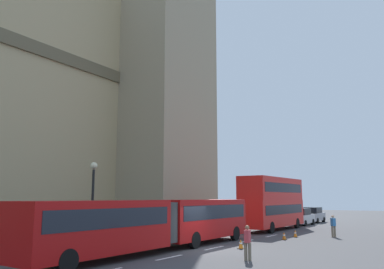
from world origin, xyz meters
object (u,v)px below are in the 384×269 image
traffic_cone_middle (284,236)px  traffic_cone_east (295,234)px  traffic_cone_west (241,244)px  pedestrian_by_kerb (333,225)px  articulated_bus (158,220)px  sedan_lead (301,217)px  double_decker_bus (273,201)px  street_lamp (93,197)px  sedan_trailing (313,215)px  pedestrian_near_cones (247,241)px

traffic_cone_middle → traffic_cone_east: same height
traffic_cone_west → pedestrian_by_kerb: (10.17, -2.95, 0.63)m
articulated_bus → sedan_lead: size_ratio=4.13×
double_decker_bus → sedan_lead: 8.22m
sedan_lead → street_lamp: bearing=170.2°
sedan_lead → sedan_trailing: 5.53m
articulated_bus → traffic_cone_middle: articulated_bus is taller
sedan_lead → traffic_cone_east: bearing=-164.1°
traffic_cone_east → street_lamp: street_lamp is taller
sedan_lead → traffic_cone_middle: 16.28m
traffic_cone_east → pedestrian_by_kerb: (1.55, -2.52, 0.63)m
street_lamp → pedestrian_near_cones: size_ratio=3.12×
street_lamp → pedestrian_near_cones: 10.56m
articulated_bus → double_decker_bus: bearing=0.0°
articulated_bus → sedan_lead: (25.69, -0.11, -0.83)m
sedan_trailing → pedestrian_by_kerb: size_ratio=2.60×
pedestrian_near_cones → articulated_bus: bearing=87.1°
street_lamp → sedan_trailing: bearing=-7.7°
sedan_lead → pedestrian_by_kerb: bearing=-151.9°
traffic_cone_middle → pedestrian_by_kerb: bearing=-33.9°
street_lamp → sedan_lead: bearing=-9.8°
traffic_cone_east → traffic_cone_west: bearing=177.2°
articulated_bus → pedestrian_by_kerb: 15.19m
articulated_bus → traffic_cone_middle: 10.72m
sedan_trailing → traffic_cone_west: bearing=-172.4°
traffic_cone_west → pedestrian_by_kerb: size_ratio=0.34×
articulated_bus → sedan_lead: articulated_bus is taller
articulated_bus → street_lamp: bearing=101.6°
articulated_bus → street_lamp: size_ratio=3.45×
pedestrian_by_kerb → double_decker_bus: bearing=58.6°
traffic_cone_west → street_lamp: bearing=119.0°
street_lamp → double_decker_bus: bearing=-13.6°
sedan_lead → articulated_bus: bearing=179.8°
traffic_cone_middle → traffic_cone_east: size_ratio=1.00×
traffic_cone_west → traffic_cone_middle: 6.34m
sedan_trailing → traffic_cone_west: sedan_trailing is taller
traffic_cone_middle → pedestrian_near_cones: pedestrian_near_cones is taller
articulated_bus → pedestrian_near_cones: 5.88m
traffic_cone_east → street_lamp: bearing=147.1°
double_decker_bus → pedestrian_near_cones: bearing=-162.1°
traffic_cone_east → pedestrian_by_kerb: bearing=-58.4°
traffic_cone_middle → pedestrian_near_cones: size_ratio=0.34×
sedan_lead → sedan_trailing: bearing=2.6°
traffic_cone_west → pedestrian_near_cones: (-3.84, -2.26, 0.63)m
sedan_trailing → street_lamp: bearing=172.3°
articulated_bus → pedestrian_near_cones: (-0.29, -5.81, -0.83)m
traffic_cone_west → traffic_cone_middle: bearing=-3.3°
sedan_trailing → traffic_cone_middle: (-21.34, -4.06, -0.63)m
articulated_bus → sedan_lead: 25.70m
double_decker_bus → traffic_cone_middle: (-7.80, -3.92, -2.43)m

